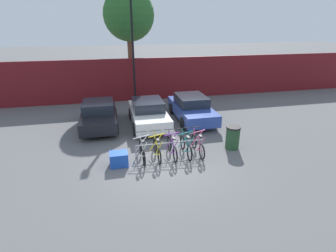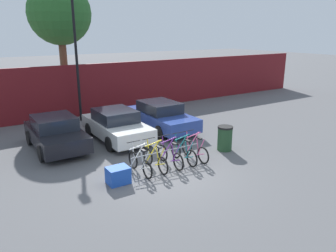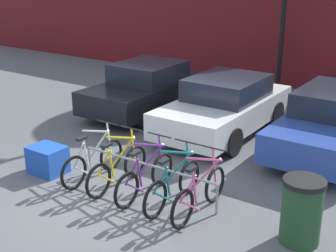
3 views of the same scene
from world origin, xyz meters
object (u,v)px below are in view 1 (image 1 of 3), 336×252
object	(u,v)px
lamp_post	(133,46)
trash_bin	(233,137)
bicycle_white	(142,151)
bicycle_yellow	(157,149)
bicycle_purple	(172,148)
cargo_crate	(119,159)
bicycle_teal	(186,146)
car_black	(99,115)
car_white	(148,113)
tree_behind_hoarding	(129,16)
car_blue	(191,108)
bike_rack	(170,144)
bicycle_pink	(198,145)

from	to	relation	value
lamp_post	trash_bin	size ratio (longest dim) A/B	6.86
bicycle_white	bicycle_yellow	distance (m)	0.61
bicycle_purple	cargo_crate	world-z (taller)	bicycle_purple
bicycle_yellow	bicycle_teal	bearing A→B (deg)	1.99
trash_bin	car_black	bearing A→B (deg)	145.77
car_white	lamp_post	world-z (taller)	lamp_post
car_black	car_white	distance (m)	2.63
bicycle_yellow	lamp_post	xyz separation A→B (m)	(-0.06, 7.97, 3.51)
tree_behind_hoarding	lamp_post	bearing A→B (deg)	-91.70
car_blue	cargo_crate	xyz separation A→B (m)	(-4.36, -4.46, -0.42)
car_white	tree_behind_hoarding	bearing A→B (deg)	91.60
car_blue	tree_behind_hoarding	bearing A→B (deg)	112.65
bike_rack	car_black	bearing A→B (deg)	126.84
bicycle_yellow	tree_behind_hoarding	xyz separation A→B (m)	(0.03, 10.77, 5.33)
car_blue	tree_behind_hoarding	xyz separation A→B (m)	(-2.76, 6.61, 5.02)
trash_bin	tree_behind_hoarding	size ratio (longest dim) A/B	0.14
bike_rack	cargo_crate	size ratio (longest dim) A/B	4.19
bicycle_pink	bike_rack	bearing A→B (deg)	171.64
bicycle_purple	bicycle_pink	world-z (taller)	same
car_blue	trash_bin	xyz separation A→B (m)	(0.66, -4.02, -0.17)
bicycle_purple	bicycle_teal	size ratio (longest dim) A/B	1.00
bike_rack	bicycle_white	world-z (taller)	bicycle_white
bicycle_purple	lamp_post	bearing A→B (deg)	91.22
bicycle_white	bicycle_yellow	xyz separation A→B (m)	(0.61, 0.00, 0.00)
bicycle_white	tree_behind_hoarding	bearing A→B (deg)	86.52
bicycle_white	car_white	distance (m)	3.92
car_black	car_white	world-z (taller)	same
bicycle_yellow	cargo_crate	bearing A→B (deg)	-167.31
trash_bin	bike_rack	bearing A→B (deg)	179.94
bike_rack	car_blue	bearing A→B (deg)	61.23
car_blue	tree_behind_hoarding	distance (m)	8.74
bicycle_pink	car_white	size ratio (longest dim) A/B	0.41
bicycle_yellow	bicycle_purple	size ratio (longest dim) A/B	1.00
bicycle_teal	car_black	world-z (taller)	car_black
bicycle_pink	trash_bin	world-z (taller)	bicycle_pink
bicycle_purple	cargo_crate	bearing A→B (deg)	-176.15
bicycle_teal	bike_rack	bearing A→B (deg)	163.45
car_black	bicycle_white	bearing A→B (deg)	-66.63
car_white	cargo_crate	distance (m)	4.51
bicycle_pink	car_blue	xyz separation A→B (m)	(1.01, 4.17, 0.31)
bicycle_yellow	car_black	world-z (taller)	car_black
car_white	tree_behind_hoarding	distance (m)	8.58
bicycle_purple	car_black	bearing A→B (deg)	122.62
bicycle_white	bicycle_yellow	size ratio (longest dim) A/B	1.00
bicycle_pink	cargo_crate	xyz separation A→B (m)	(-3.35, -0.30, -0.10)
bicycle_purple	trash_bin	world-z (taller)	bicycle_purple
bicycle_white	car_black	bearing A→B (deg)	113.30
bicycle_teal	bicycle_pink	distance (m)	0.53
cargo_crate	bike_rack	bearing A→B (deg)	11.70
bicycle_white	bicycle_teal	bearing A→B (deg)	-0.07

